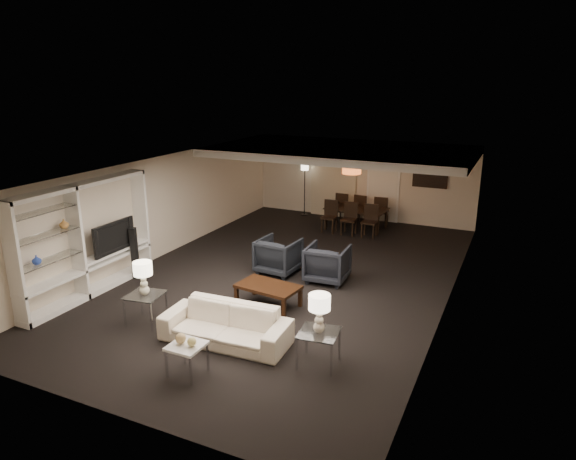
% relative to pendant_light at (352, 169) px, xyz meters
% --- Properties ---
extents(floor, '(11.00, 11.00, 0.00)m').
position_rel_pendant_light_xyz_m(floor, '(-0.30, -3.50, -1.92)').
color(floor, black).
rests_on(floor, ground).
extents(ceiling, '(7.00, 11.00, 0.02)m').
position_rel_pendant_light_xyz_m(ceiling, '(-0.30, -3.50, 0.58)').
color(ceiling, silver).
rests_on(ceiling, ground).
extents(wall_back, '(7.00, 0.02, 2.50)m').
position_rel_pendant_light_xyz_m(wall_back, '(-0.30, 2.00, -0.67)').
color(wall_back, beige).
rests_on(wall_back, ground).
extents(wall_front, '(7.00, 0.02, 2.50)m').
position_rel_pendant_light_xyz_m(wall_front, '(-0.30, -9.00, -0.67)').
color(wall_front, beige).
rests_on(wall_front, ground).
extents(wall_left, '(0.02, 11.00, 2.50)m').
position_rel_pendant_light_xyz_m(wall_left, '(-3.80, -3.50, -0.67)').
color(wall_left, beige).
rests_on(wall_left, ground).
extents(wall_right, '(0.02, 11.00, 2.50)m').
position_rel_pendant_light_xyz_m(wall_right, '(3.20, -3.50, -0.67)').
color(wall_right, beige).
rests_on(wall_right, ground).
extents(ceiling_soffit, '(7.00, 4.00, 0.20)m').
position_rel_pendant_light_xyz_m(ceiling_soffit, '(-0.30, 0.00, 0.48)').
color(ceiling_soffit, silver).
rests_on(ceiling_soffit, ceiling).
extents(curtains, '(1.50, 0.12, 2.40)m').
position_rel_pendant_light_xyz_m(curtains, '(-1.20, 1.92, -0.72)').
color(curtains, beige).
rests_on(curtains, wall_back).
extents(door, '(0.90, 0.05, 2.10)m').
position_rel_pendant_light_xyz_m(door, '(0.40, 1.97, -0.87)').
color(door, silver).
rests_on(door, wall_back).
extents(painting, '(0.95, 0.04, 0.65)m').
position_rel_pendant_light_xyz_m(painting, '(1.80, 1.96, -0.37)').
color(painting, '#142D38').
rests_on(painting, wall_back).
extents(media_unit, '(0.38, 3.40, 2.35)m').
position_rel_pendant_light_xyz_m(media_unit, '(-3.61, -6.10, -0.74)').
color(media_unit, white).
rests_on(media_unit, wall_left).
extents(pendant_light, '(0.52, 0.52, 0.24)m').
position_rel_pendant_light_xyz_m(pendant_light, '(0.00, 0.00, 0.00)').
color(pendant_light, '#D8591E').
rests_on(pendant_light, ceiling_soffit).
extents(sofa, '(2.24, 0.97, 0.64)m').
position_rel_pendant_light_xyz_m(sofa, '(-0.00, -6.67, -1.60)').
color(sofa, beige).
rests_on(sofa, floor).
extents(coffee_table, '(1.29, 0.85, 0.43)m').
position_rel_pendant_light_xyz_m(coffee_table, '(-0.00, -5.07, -1.70)').
color(coffee_table, black).
rests_on(coffee_table, floor).
extents(armchair_left, '(0.94, 0.96, 0.82)m').
position_rel_pendant_light_xyz_m(armchair_left, '(-0.60, -3.37, -1.51)').
color(armchair_left, black).
rests_on(armchair_left, floor).
extents(armchair_right, '(0.92, 0.94, 0.82)m').
position_rel_pendant_light_xyz_m(armchair_right, '(0.60, -3.37, -1.51)').
color(armchair_right, black).
rests_on(armchair_right, floor).
extents(side_table_left, '(0.68, 0.68, 0.56)m').
position_rel_pendant_light_xyz_m(side_table_left, '(-1.70, -6.67, -1.64)').
color(side_table_left, white).
rests_on(side_table_left, floor).
extents(side_table_right, '(0.67, 0.67, 0.56)m').
position_rel_pendant_light_xyz_m(side_table_right, '(1.70, -6.67, -1.64)').
color(side_table_right, white).
rests_on(side_table_right, floor).
extents(table_lamp_left, '(0.38, 0.38, 0.63)m').
position_rel_pendant_light_xyz_m(table_lamp_left, '(-1.70, -6.67, -1.04)').
color(table_lamp_left, beige).
rests_on(table_lamp_left, side_table_left).
extents(table_lamp_right, '(0.37, 0.37, 0.63)m').
position_rel_pendant_light_xyz_m(table_lamp_right, '(1.70, -6.67, -1.04)').
color(table_lamp_right, beige).
rests_on(table_lamp_right, side_table_right).
extents(marble_table, '(0.51, 0.51, 0.50)m').
position_rel_pendant_light_xyz_m(marble_table, '(-0.00, -7.77, -1.67)').
color(marble_table, silver).
rests_on(marble_table, floor).
extents(gold_gourd_a, '(0.16, 0.16, 0.16)m').
position_rel_pendant_light_xyz_m(gold_gourd_a, '(-0.10, -7.77, -1.34)').
color(gold_gourd_a, tan).
rests_on(gold_gourd_a, marble_table).
extents(gold_gourd_b, '(0.14, 0.14, 0.14)m').
position_rel_pendant_light_xyz_m(gold_gourd_b, '(0.10, -7.77, -1.35)').
color(gold_gourd_b, '#DACB73').
rests_on(gold_gourd_b, marble_table).
extents(television, '(1.16, 0.15, 0.67)m').
position_rel_pendant_light_xyz_m(television, '(-3.58, -5.48, -0.84)').
color(television, black).
rests_on(television, media_unit).
extents(vase_blue, '(0.17, 0.17, 0.18)m').
position_rel_pendant_light_xyz_m(vase_blue, '(-3.61, -7.30, -0.77)').
color(vase_blue, '#2946B1').
rests_on(vase_blue, media_unit).
extents(vase_amber, '(0.18, 0.18, 0.19)m').
position_rel_pendant_light_xyz_m(vase_amber, '(-3.61, -6.60, -0.27)').
color(vase_amber, '#B27B3B').
rests_on(vase_amber, media_unit).
extents(floor_speaker, '(0.16, 0.16, 1.18)m').
position_rel_pendant_light_xyz_m(floor_speaker, '(-3.36, -5.03, -1.33)').
color(floor_speaker, black).
rests_on(floor_speaker, floor).
extents(dining_table, '(1.80, 1.05, 0.62)m').
position_rel_pendant_light_xyz_m(dining_table, '(-0.08, 0.79, -1.61)').
color(dining_table, black).
rests_on(dining_table, floor).
extents(chair_nl, '(0.45, 0.45, 0.92)m').
position_rel_pendant_light_xyz_m(chair_nl, '(-0.68, 0.14, -1.46)').
color(chair_nl, black).
rests_on(chair_nl, floor).
extents(chair_nm, '(0.43, 0.43, 0.92)m').
position_rel_pendant_light_xyz_m(chair_nm, '(-0.08, 0.14, -1.46)').
color(chair_nm, black).
rests_on(chair_nm, floor).
extents(chair_nr, '(0.45, 0.45, 0.92)m').
position_rel_pendant_light_xyz_m(chair_nr, '(0.52, 0.14, -1.46)').
color(chair_nr, black).
rests_on(chair_nr, floor).
extents(chair_fl, '(0.44, 0.44, 0.92)m').
position_rel_pendant_light_xyz_m(chair_fl, '(-0.68, 1.44, -1.46)').
color(chair_fl, black).
rests_on(chair_fl, floor).
extents(chair_fm, '(0.47, 0.47, 0.92)m').
position_rel_pendant_light_xyz_m(chair_fm, '(-0.08, 1.44, -1.46)').
color(chair_fm, black).
rests_on(chair_fm, floor).
extents(chair_fr, '(0.47, 0.47, 0.92)m').
position_rel_pendant_light_xyz_m(chair_fr, '(0.52, 1.44, -1.46)').
color(chair_fr, black).
rests_on(chair_fr, floor).
extents(floor_lamp, '(0.29, 0.29, 1.71)m').
position_rel_pendant_light_xyz_m(floor_lamp, '(-2.08, 1.61, -1.07)').
color(floor_lamp, black).
rests_on(floor_lamp, floor).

